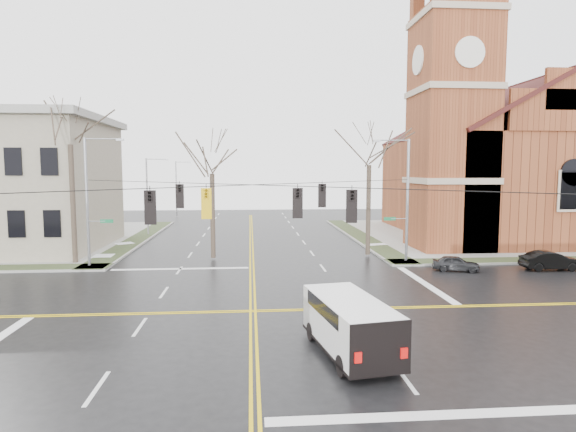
{
  "coord_description": "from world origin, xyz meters",
  "views": [
    {
      "loc": [
        -0.1,
        -23.12,
        6.93
      ],
      "look_at": [
        2.21,
        6.0,
        4.1
      ],
      "focal_mm": 30.0,
      "sensor_mm": 36.0,
      "label": 1
    }
  ],
  "objects": [
    {
      "name": "ground",
      "position": [
        0.0,
        0.0,
        0.0
      ],
      "size": [
        120.0,
        120.0,
        0.0
      ],
      "primitive_type": "plane",
      "color": "black",
      "rests_on": "ground"
    },
    {
      "name": "sidewalks",
      "position": [
        0.0,
        0.0,
        0.08
      ],
      "size": [
        80.0,
        80.0,
        0.17
      ],
      "color": "gray",
      "rests_on": "ground"
    },
    {
      "name": "road_markings",
      "position": [
        0.0,
        0.0,
        0.01
      ],
      "size": [
        100.0,
        100.0,
        0.01
      ],
      "color": "gold",
      "rests_on": "ground"
    },
    {
      "name": "church",
      "position": [
        24.76,
        24.78,
        8.43
      ],
      "size": [
        24.28,
        27.48,
        27.5
      ],
      "color": "brown",
      "rests_on": "ground"
    },
    {
      "name": "signal_pole_ne",
      "position": [
        11.32,
        11.5,
        4.95
      ],
      "size": [
        2.75,
        0.22,
        9.0
      ],
      "color": "gray",
      "rests_on": "ground"
    },
    {
      "name": "signal_pole_nw",
      "position": [
        -11.32,
        11.5,
        4.95
      ],
      "size": [
        2.75,
        0.22,
        9.0
      ],
      "color": "gray",
      "rests_on": "ground"
    },
    {
      "name": "span_wires",
      "position": [
        0.0,
        0.0,
        6.2
      ],
      "size": [
        23.02,
        23.02,
        0.03
      ],
      "color": "black",
      "rests_on": "ground"
    },
    {
      "name": "traffic_signals",
      "position": [
        -0.0,
        -0.67,
        5.45
      ],
      "size": [
        8.21,
        8.26,
        1.3
      ],
      "color": "black",
      "rests_on": "ground"
    },
    {
      "name": "streetlight_north_a",
      "position": [
        -10.65,
        28.0,
        4.47
      ],
      "size": [
        2.3,
        0.2,
        8.0
      ],
      "color": "gray",
      "rests_on": "ground"
    },
    {
      "name": "streetlight_north_b",
      "position": [
        -10.65,
        48.0,
        4.47
      ],
      "size": [
        2.3,
        0.2,
        8.0
      ],
      "color": "gray",
      "rests_on": "ground"
    },
    {
      "name": "cargo_van",
      "position": [
        3.56,
        -5.61,
        1.23
      ],
      "size": [
        3.0,
        5.76,
        2.09
      ],
      "rotation": [
        0.0,
        0.0,
        0.16
      ],
      "color": "white",
      "rests_on": "ground"
    },
    {
      "name": "parked_car_a",
      "position": [
        13.93,
        8.33,
        0.53
      ],
      "size": [
        3.33,
        2.14,
        1.06
      ],
      "primitive_type": "imported",
      "rotation": [
        0.0,
        0.0,
        1.26
      ],
      "color": "black",
      "rests_on": "ground"
    },
    {
      "name": "parked_car_b",
      "position": [
        20.63,
        8.12,
        0.65
      ],
      "size": [
        4.02,
        1.54,
        1.31
      ],
      "primitive_type": "imported",
      "rotation": [
        0.0,
        0.0,
        1.53
      ],
      "color": "black",
      "rests_on": "ground"
    },
    {
      "name": "tree_nw_far",
      "position": [
        -12.91,
        12.75,
        9.29
      ],
      "size": [
        4.0,
        4.0,
        12.85
      ],
      "color": "#3D3027",
      "rests_on": "ground"
    },
    {
      "name": "tree_nw_near",
      "position": [
        -2.96,
        13.83,
        7.04
      ],
      "size": [
        4.0,
        4.0,
        9.7
      ],
      "color": "#3D3027",
      "rests_on": "ground"
    },
    {
      "name": "tree_ne",
      "position": [
        9.27,
        14.29,
        7.76
      ],
      "size": [
        4.0,
        4.0,
        10.71
      ],
      "color": "#3D3027",
      "rests_on": "ground"
    }
  ]
}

